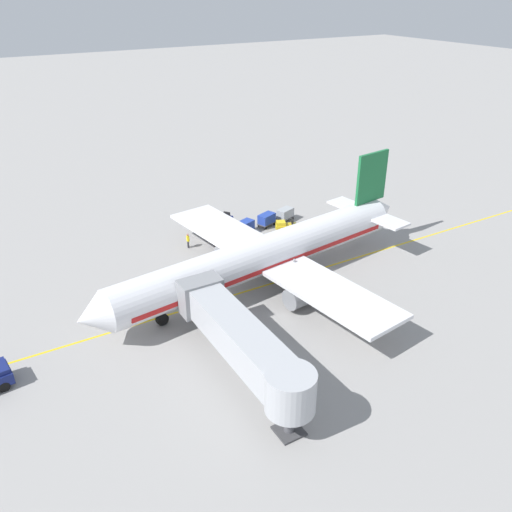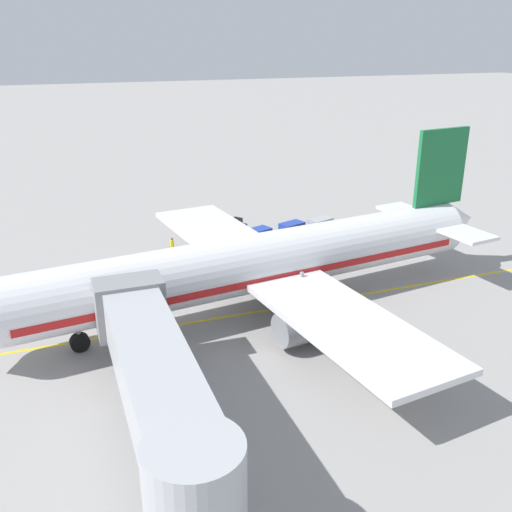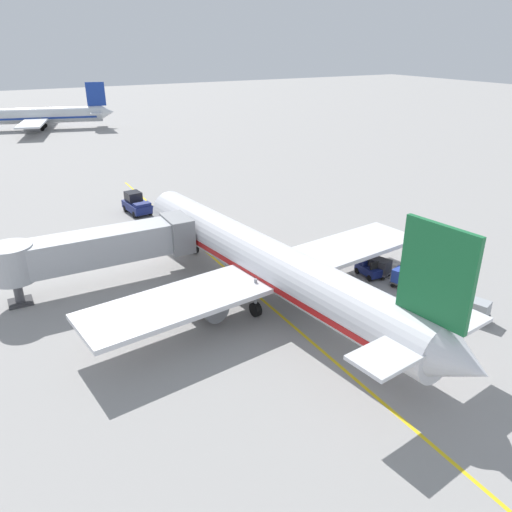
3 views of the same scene
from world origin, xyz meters
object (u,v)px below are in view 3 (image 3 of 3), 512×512
object	(u,v)px
baggage_cart_second_in_train	(406,278)
ground_crew_loader	(268,247)
jet_bridge	(97,248)
distant_taxiing_airliner	(34,116)
baggage_cart_front	(378,266)
ground_crew_wing_walker	(350,248)
baggage_tug_spare	(427,309)
safety_cone_nose_left	(228,252)
baggage_cart_third_in_train	(441,293)
baggage_cart_tail_end	(474,308)
parked_airliner	(266,262)
pushback_tractor	(137,204)
baggage_tug_trailing	(421,268)
baggage_tug_lead	(368,268)

from	to	relation	value
baggage_cart_second_in_train	ground_crew_loader	size ratio (longest dim) A/B	1.75
jet_bridge	distant_taxiing_airliner	distance (m)	87.29
baggage_cart_front	ground_crew_wing_walker	size ratio (longest dim) A/B	1.75
ground_crew_loader	baggage_tug_spare	bearing A→B (deg)	-73.27
ground_crew_loader	safety_cone_nose_left	xyz separation A→B (m)	(-3.08, 2.28, -0.66)
jet_bridge	baggage_cart_third_in_train	size ratio (longest dim) A/B	5.44
baggage_cart_front	safety_cone_nose_left	size ratio (longest dim) A/B	5.02
baggage_cart_tail_end	safety_cone_nose_left	distance (m)	22.44
parked_airliner	baggage_cart_third_in_train	distance (m)	14.00
baggage_cart_tail_end	ground_crew_loader	size ratio (longest dim) A/B	1.75
ground_crew_loader	pushback_tractor	bearing A→B (deg)	110.74
jet_bridge	baggage_tug_spare	distance (m)	26.52
baggage_cart_third_in_train	ground_crew_loader	world-z (taller)	ground_crew_loader
baggage_cart_tail_end	pushback_tractor	bearing A→B (deg)	112.09
baggage_tug_trailing	baggage_cart_third_in_train	size ratio (longest dim) A/B	0.92
pushback_tractor	baggage_cart_front	xyz separation A→B (m)	(13.57, -27.19, -0.15)
baggage_tug_trailing	baggage_cart_front	size ratio (longest dim) A/B	0.92
baggage_tug_spare	distant_taxiing_airliner	distance (m)	105.33
jet_bridge	safety_cone_nose_left	bearing A→B (deg)	3.55
pushback_tractor	baggage_cart_tail_end	size ratio (longest dim) A/B	1.56
baggage_tug_lead	pushback_tractor	bearing A→B (deg)	115.50
distant_taxiing_airliner	baggage_tug_spare	bearing A→B (deg)	-81.92
baggage_cart_front	baggage_tug_trailing	bearing A→B (deg)	-27.54
baggage_cart_second_in_train	baggage_cart_tail_end	bearing A→B (deg)	-82.56
jet_bridge	ground_crew_loader	bearing A→B (deg)	-5.63
ground_crew_loader	baggage_tug_lead	bearing A→B (deg)	-54.54
baggage_tug_lead	safety_cone_nose_left	size ratio (longest dim) A/B	4.30
safety_cone_nose_left	baggage_cart_tail_end	bearing A→B (deg)	-61.56
jet_bridge	baggage_cart_third_in_train	distance (m)	27.95
ground_crew_loader	jet_bridge	bearing A→B (deg)	174.37
baggage_cart_second_in_train	baggage_cart_third_in_train	size ratio (longest dim) A/B	1.00
baggage_tug_lead	baggage_cart_tail_end	size ratio (longest dim) A/B	0.86
ground_crew_loader	baggage_cart_tail_end	bearing A→B (deg)	-66.47
baggage_tug_spare	ground_crew_wing_walker	size ratio (longest dim) A/B	1.64
distant_taxiing_airliner	baggage_cart_tail_end	bearing A→B (deg)	-80.53
pushback_tractor	baggage_cart_third_in_train	xyz separation A→B (m)	(14.50, -33.51, -0.15)
baggage_cart_second_in_train	baggage_cart_third_in_train	world-z (taller)	same
baggage_cart_second_in_train	distant_taxiing_airliner	xyz separation A→B (m)	(-16.89, 99.92, 2.08)
baggage_cart_second_in_train	ground_crew_loader	xyz separation A→B (m)	(-6.79, 11.27, 0.00)
pushback_tractor	baggage_tug_trailing	bearing A→B (deg)	-59.58
safety_cone_nose_left	ground_crew_loader	bearing A→B (deg)	-36.44
baggage_cart_third_in_train	ground_crew_loader	xyz separation A→B (m)	(-7.34, 14.58, 0.00)
baggage_tug_trailing	baggage_cart_tail_end	world-z (taller)	baggage_tug_trailing
jet_bridge	pushback_tractor	size ratio (longest dim) A/B	3.49
parked_airliner	baggage_tug_trailing	distance (m)	14.70
baggage_tug_trailing	distant_taxiing_airliner	distance (m)	100.74
parked_airliner	baggage_cart_third_in_train	world-z (taller)	parked_airliner
baggage_cart_front	baggage_cart_third_in_train	xyz separation A→B (m)	(0.93, -6.32, 0.00)
baggage_tug_spare	safety_cone_nose_left	world-z (taller)	baggage_tug_spare
parked_airliner	baggage_tug_spare	bearing A→B (deg)	-42.88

